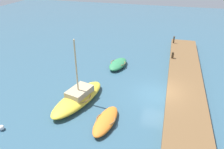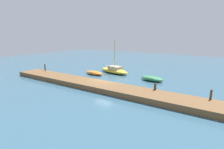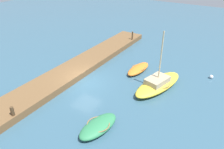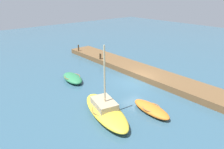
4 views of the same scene
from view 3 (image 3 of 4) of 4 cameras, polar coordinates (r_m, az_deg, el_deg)
The scene contains 8 objects.
ground_plane at distance 20.99m, azimuth -7.06°, elevation -2.03°, with size 84.00×84.00×0.00m, color #33566B.
dock_platform at distance 22.14m, azimuth -11.58°, elevation 0.24°, with size 27.86×3.12×0.61m, color brown.
rowboat_green at distance 15.53m, azimuth -3.62°, elevation -13.32°, with size 3.52×1.99×0.65m.
rowboat_orange at distance 22.77m, azimuth 6.92°, elevation 1.51°, with size 3.59×1.61×0.58m.
sailboat_yellow at distance 20.16m, azimuth 12.02°, elevation -2.31°, with size 6.28×3.44×5.40m.
mooring_post_west at distance 29.70m, azimuth 5.36°, elevation 10.14°, with size 0.19×0.19×1.09m, color #47331E.
mooring_post_mid_west at distance 17.24m, azimuth -24.68°, elevation -8.75°, with size 0.25×0.25×0.72m, color #47331E.
marker_buoy at distance 23.50m, azimuth 24.60°, elevation -0.54°, with size 0.38×0.38×0.38m, color silver.
Camera 3 is at (13.71, 11.63, 10.83)m, focal length 34.86 mm.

